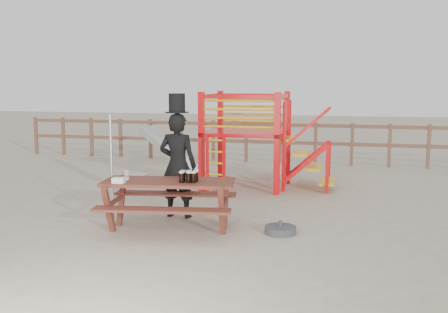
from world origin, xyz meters
TOP-DOWN VIEW (x-y plane):
  - ground at (0.00, 0.00)m, footprint 60.00×60.00m
  - back_fence at (0.00, 7.00)m, footprint 15.09×0.09m
  - playground_fort at (0.12, 3.58)m, footprint 4.71×1.84m
  - picnic_table at (-0.26, -0.10)m, footprint 2.20×1.68m
  - man_with_hat at (-0.38, 0.67)m, footprint 0.66×0.44m
  - metal_pole at (-1.27, -0.00)m, footprint 0.04×0.04m
  - parasol_base at (1.45, 0.12)m, footprint 0.48×0.48m
  - paper_bag at (-0.92, -0.45)m, footprint 0.19×0.16m
  - stout_pints at (0.07, -0.13)m, footprint 0.27×0.22m
  - empty_glasses at (-0.92, -0.20)m, footprint 0.08×0.08m

SIDE VIEW (x-z plane):
  - ground at x=0.00m, z-range 0.00..0.00m
  - parasol_base at x=1.45m, z-range -0.04..0.16m
  - picnic_table at x=-0.26m, z-range 0.10..0.88m
  - back_fence at x=0.00m, z-range 0.14..1.34m
  - paper_bag at x=-0.92m, z-range 0.78..0.86m
  - empty_glasses at x=-0.92m, z-range 0.77..0.92m
  - stout_pints at x=0.07m, z-range 0.78..0.95m
  - metal_pole at x=-1.27m, z-range 0.00..1.78m
  - man_with_hat at x=-0.38m, z-range -0.11..1.99m
  - playground_fort at x=0.12m, z-range 0.02..2.12m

